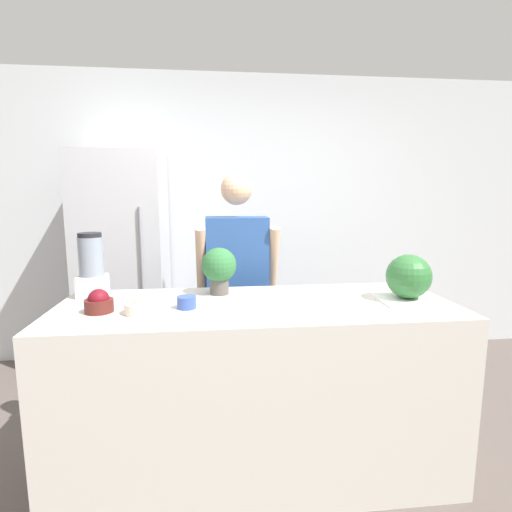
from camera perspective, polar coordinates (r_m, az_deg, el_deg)
name	(u,v)px	position (r m, az deg, el deg)	size (l,w,h in m)	color
wall_back	(236,219)	(3.79, -2.86, 5.37)	(8.00, 0.06, 2.60)	silver
counter_island	(257,387)	(2.32, 0.11, -18.24)	(2.10, 0.79, 0.96)	beige
refrigerator	(125,267)	(3.50, -18.21, -1.46)	(0.68, 0.72, 1.86)	#B7B7BC
person	(237,289)	(2.87, -2.69, -4.76)	(0.57, 0.27, 1.67)	#4C608C
cutting_board	(408,300)	(2.34, 20.94, -5.83)	(0.33, 0.28, 0.01)	white
watermelon	(409,276)	(2.32, 20.97, -2.75)	(0.24, 0.24, 0.24)	#2D6B33
bowl_cherries	(99,303)	(2.13, -21.53, -6.23)	(0.14, 0.14, 0.12)	#511E19
bowl_cream	(143,306)	(2.04, -15.90, -6.90)	(0.17, 0.17, 0.10)	beige
bowl_small_blue	(187,302)	(2.08, -9.89, -6.53)	(0.10, 0.10, 0.06)	#334C9E
blender	(92,267)	(2.43, -22.44, -1.43)	(0.15, 0.15, 0.36)	#B7B7BC
potted_plant	(219,267)	(2.31, -5.30, -1.63)	(0.20, 0.20, 0.27)	#514C47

